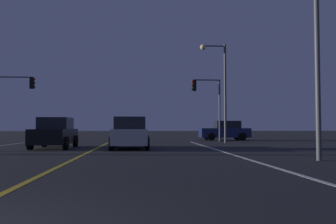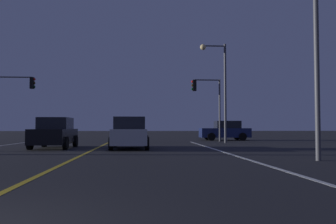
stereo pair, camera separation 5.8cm
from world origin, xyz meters
TOP-DOWN VIEW (x-y plane):
  - lane_edge_right at (6.31, 9.25)m, footprint 0.16×30.50m
  - lane_center_divider at (0.00, 9.25)m, footprint 0.16×30.50m
  - car_crossing_side at (9.79, 27.40)m, footprint 4.30×2.02m
  - car_oncoming at (-2.34, 16.68)m, footprint 2.02×4.30m
  - car_lead_same_lane at (1.84, 15.78)m, footprint 2.02×4.30m
  - traffic_light_near_right at (7.66, 25.00)m, footprint 2.38×0.36m
  - traffic_light_near_left at (-7.34, 25.00)m, footprint 3.00×0.36m
  - street_lamp_right_near at (8.15, 8.53)m, footprint 2.05×0.44m
  - street_lamp_right_far at (8.17, 22.39)m, footprint 1.96×0.44m

SIDE VIEW (x-z plane):
  - lane_edge_right at x=6.31m, z-range 0.00..0.01m
  - lane_center_divider at x=0.00m, z-range 0.00..0.01m
  - car_crossing_side at x=9.79m, z-range -0.03..1.67m
  - car_oncoming at x=-2.34m, z-range -0.03..1.67m
  - car_lead_same_lane at x=1.84m, z-range -0.03..1.67m
  - traffic_light_near_right at x=7.66m, z-range 1.21..6.24m
  - traffic_light_near_left at x=-7.34m, z-range 1.25..6.36m
  - street_lamp_right_far at x=8.17m, z-range 1.03..8.36m
  - street_lamp_right_near at x=8.15m, z-range 1.04..8.54m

